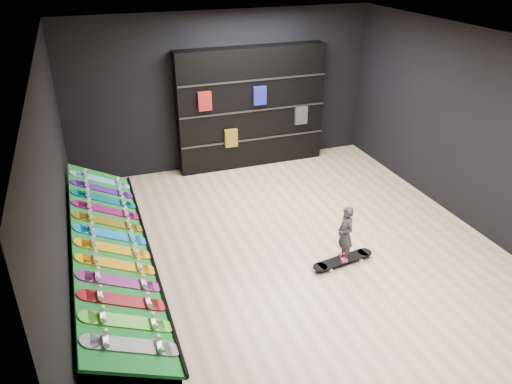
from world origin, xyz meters
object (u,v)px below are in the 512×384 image
object	(u,v)px
display_rack	(113,274)
floor_skateboard	(343,261)
child	(344,244)
back_shelving	(251,108)

from	to	relation	value
display_rack	floor_skateboard	distance (m)	3.16
floor_skateboard	child	world-z (taller)	child
display_rack	child	world-z (taller)	child
floor_skateboard	back_shelving	bearing A→B (deg)	82.46
back_shelving	floor_skateboard	distance (m)	3.98
child	display_rack	bearing A→B (deg)	-97.83
floor_skateboard	child	distance (m)	0.29
display_rack	floor_skateboard	world-z (taller)	display_rack
display_rack	child	distance (m)	3.15
back_shelving	display_rack	bearing A→B (deg)	-132.72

